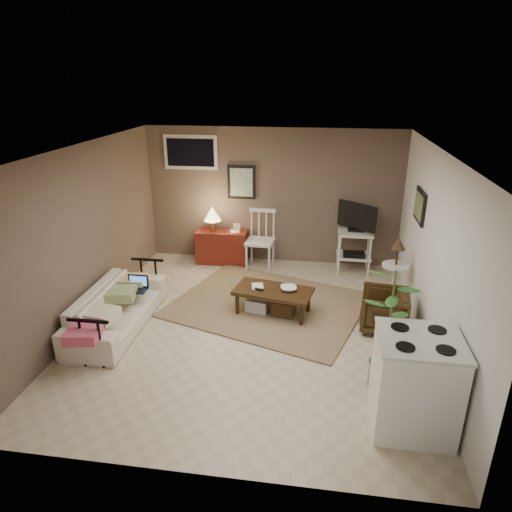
% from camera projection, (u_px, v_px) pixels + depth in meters
% --- Properties ---
extents(floor, '(5.00, 5.00, 0.00)m').
position_uv_depth(floor, '(251.00, 327.00, 6.24)').
color(floor, '#C1B293').
rests_on(floor, ground).
extents(art_back, '(0.50, 0.03, 0.60)m').
position_uv_depth(art_back, '(242.00, 182.00, 8.05)').
color(art_back, black).
extents(art_right, '(0.03, 0.60, 0.45)m').
position_uv_depth(art_right, '(420.00, 206.00, 6.34)').
color(art_right, black).
extents(window, '(0.96, 0.03, 0.60)m').
position_uv_depth(window, '(191.00, 152.00, 7.99)').
color(window, silver).
extents(rug, '(3.20, 2.86, 0.03)m').
position_uv_depth(rug, '(268.00, 305.00, 6.83)').
color(rug, '#81694B').
rests_on(rug, floor).
extents(coffee_table, '(1.17, 0.77, 0.41)m').
position_uv_depth(coffee_table, '(272.00, 299.00, 6.52)').
color(coffee_table, '#38240F').
rests_on(coffee_table, floor).
extents(sofa, '(0.55, 1.90, 0.74)m').
position_uv_depth(sofa, '(116.00, 302.00, 6.13)').
color(sofa, beige).
rests_on(sofa, floor).
extents(sofa_pillows, '(0.36, 1.80, 0.13)m').
position_uv_depth(sofa_pillows, '(111.00, 304.00, 5.90)').
color(sofa_pillows, beige).
rests_on(sofa_pillows, sofa).
extents(sofa_end_rails, '(0.51, 1.90, 0.64)m').
position_uv_depth(sofa_end_rails, '(124.00, 306.00, 6.14)').
color(sofa_end_rails, black).
rests_on(sofa_end_rails, floor).
extents(laptop, '(0.29, 0.21, 0.20)m').
position_uv_depth(laptop, '(137.00, 285.00, 6.37)').
color(laptop, black).
rests_on(laptop, sofa).
extents(red_console, '(0.91, 0.40, 1.05)m').
position_uv_depth(red_console, '(221.00, 244.00, 8.28)').
color(red_console, maroon).
rests_on(red_console, floor).
extents(spindle_chair, '(0.50, 0.50, 1.04)m').
position_uv_depth(spindle_chair, '(260.00, 241.00, 8.02)').
color(spindle_chair, silver).
rests_on(spindle_chair, floor).
extents(tv_stand, '(0.62, 0.49, 1.23)m').
position_uv_depth(tv_stand, '(355.00, 236.00, 7.77)').
color(tv_stand, silver).
rests_on(tv_stand, floor).
extents(side_table, '(0.40, 0.40, 1.07)m').
position_uv_depth(side_table, '(396.00, 264.00, 6.64)').
color(side_table, silver).
rests_on(side_table, floor).
extents(armchair, '(0.63, 0.66, 0.62)m').
position_uv_depth(armchair, '(384.00, 309.00, 6.10)').
color(armchair, '#32220D').
rests_on(armchair, floor).
extents(potted_plant, '(0.36, 0.36, 1.44)m').
position_uv_depth(potted_plant, '(389.00, 327.00, 4.78)').
color(potted_plant, gray).
rests_on(potted_plant, floor).
extents(stove, '(0.77, 0.71, 1.00)m').
position_uv_depth(stove, '(415.00, 383.00, 4.33)').
color(stove, white).
rests_on(stove, floor).
extents(bowl, '(0.23, 0.10, 0.23)m').
position_uv_depth(bowl, '(289.00, 283.00, 6.39)').
color(bowl, '#38240F').
rests_on(bowl, coffee_table).
extents(book_table, '(0.16, 0.05, 0.22)m').
position_uv_depth(book_table, '(252.00, 280.00, 6.49)').
color(book_table, '#38240F').
rests_on(book_table, coffee_table).
extents(book_console, '(0.14, 0.06, 0.20)m').
position_uv_depth(book_console, '(231.00, 227.00, 8.09)').
color(book_console, '#38240F').
rests_on(book_console, red_console).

